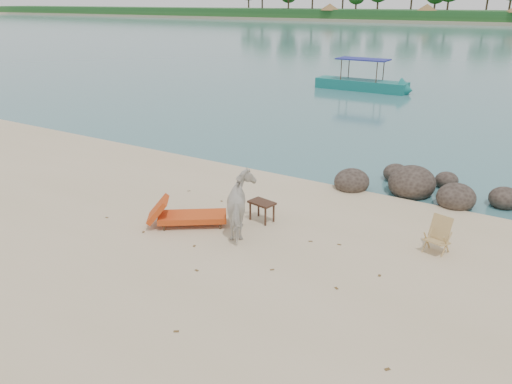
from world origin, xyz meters
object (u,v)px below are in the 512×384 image
side_table (262,212)px  boat_near (363,64)px  boulders (421,188)px  deck_chair (437,237)px  lounge_chair (192,214)px  cow (243,206)px

side_table → boat_near: boat_near is taller
boulders → side_table: (-3.11, -4.37, 0.07)m
deck_chair → lounge_chair: bearing=-147.8°
deck_chair → cow: bearing=-146.9°
side_table → lounge_chair: 1.85m
cow → lounge_chair: 1.46m
boulders → lounge_chair: boulders is taller
cow → lounge_chair: (-1.36, -0.34, -0.41)m
boat_near → side_table: bearing=-75.5°
side_table → deck_chair: 4.47m
side_table → deck_chair: (4.42, 0.62, 0.14)m
lounge_chair → boat_near: size_ratio=0.33×
lounge_chair → deck_chair: deck_chair is taller
cow → side_table: size_ratio=2.57×
boulders → cow: 6.12m
boulders → boat_near: 19.44m
boulders → side_table: size_ratio=9.20×
lounge_chair → deck_chair: size_ratio=2.66×
boulders → cow: size_ratio=3.58×
boat_near → deck_chair: bearing=-64.6°
side_table → boulders: bearing=65.8°
cow → deck_chair: size_ratio=2.10×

